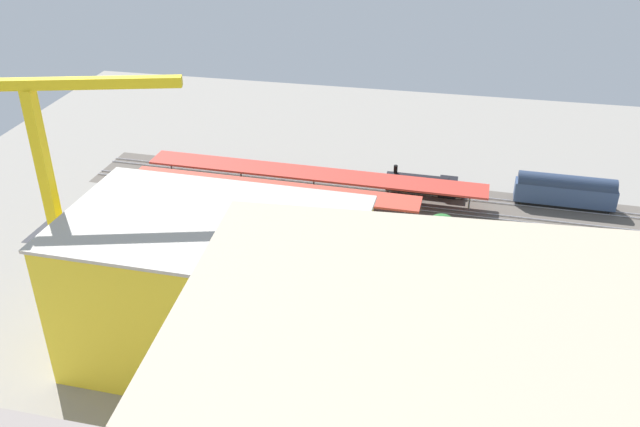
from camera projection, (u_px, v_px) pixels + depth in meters
name	position (u px, v px, depth m)	size (l,w,h in m)	color
ground_plane	(333.00, 254.00, 105.55)	(156.77, 156.77, 0.00)	gray
rail_bed	(355.00, 194.00, 123.23)	(97.98, 13.83, 0.01)	#5B544C
street_asphalt	(329.00, 268.00, 102.38)	(97.98, 9.00, 0.01)	#38383D
track_rails	(355.00, 193.00, 123.14)	(97.94, 10.53, 0.12)	#9E9EA8
platform_canopy_near	(272.00, 188.00, 116.50)	(50.67, 6.95, 4.12)	#C63D2D
platform_canopy_far	(314.00, 174.00, 122.01)	(61.18, 7.37, 3.88)	#B73328
locomotive	(426.00, 185.00, 122.70)	(14.18, 2.95, 4.84)	black
passenger_coach	(565.00, 190.00, 117.81)	(16.90, 3.60, 5.82)	black
parked_car_0	(478.00, 293.00, 95.42)	(4.35, 1.83, 1.62)	black
parked_car_1	(417.00, 288.00, 96.45)	(4.32, 1.92, 1.74)	black
parked_car_2	(363.00, 283.00, 97.54)	(4.36, 1.99, 1.63)	black
parked_car_3	(302.00, 275.00, 99.44)	(4.73, 2.04, 1.63)	black
parked_car_4	(253.00, 269.00, 100.78)	(4.32, 1.88, 1.65)	black
parked_car_5	(196.00, 261.00, 102.66)	(4.36, 2.09, 1.62)	black
construction_building	(216.00, 291.00, 81.67)	(33.77, 20.42, 18.23)	yellow
construction_roof_slab	(210.00, 223.00, 77.14)	(34.37, 21.02, 0.40)	#B7B2A8
tower_crane	(60.00, 189.00, 82.41)	(22.47, 7.50, 33.42)	gray
box_truck_0	(190.00, 257.00, 101.61)	(10.00, 2.63, 3.62)	black
street_tree_0	(441.00, 232.00, 102.28)	(5.57, 5.57, 7.47)	brown
street_tree_1	(330.00, 224.00, 103.81)	(4.83, 4.83, 7.37)	brown
street_tree_2	(545.00, 240.00, 98.87)	(4.48, 4.48, 7.71)	brown
traffic_light	(187.00, 246.00, 99.64)	(0.50, 0.36, 6.47)	#333333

